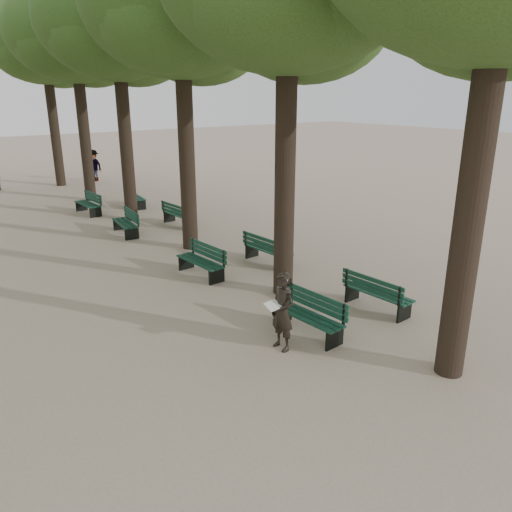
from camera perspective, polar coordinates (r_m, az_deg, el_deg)
ground at (r=10.55m, az=7.24°, el=-10.97°), size 120.00×120.00×0.00m
tree_central_2 at (r=16.79m, az=-8.66°, el=26.74°), size 6.00×6.00×9.95m
tree_central_3 at (r=21.27m, az=-15.70°, el=24.49°), size 6.00×6.00×9.95m
tree_central_4 at (r=25.94m, az=-20.11°, el=22.86°), size 6.00×6.00×9.95m
tree_central_5 at (r=30.71m, az=-23.10°, el=21.66°), size 6.00×6.00×9.95m
bench_left_0 at (r=11.15m, az=5.92°, el=-7.66°), size 0.69×1.83×0.92m
bench_left_1 at (r=14.60m, az=-6.33°, el=-1.27°), size 0.68×1.83×0.92m
bench_left_2 at (r=19.38m, az=-14.68°, el=3.17°), size 0.77×1.85×0.92m
bench_left_3 at (r=23.18m, az=-18.63°, el=5.24°), size 0.67×1.83×0.92m
bench_right_0 at (r=12.65m, az=13.69°, el=-4.86°), size 0.67×1.83×0.92m
bench_right_1 at (r=15.59m, az=1.36°, el=0.12°), size 0.67×1.83×0.92m
bench_right_2 at (r=20.28m, az=-8.74°, el=4.22°), size 0.67×1.83×0.92m
bench_right_3 at (r=24.08m, az=-13.62°, el=6.14°), size 0.81×1.86×0.92m
man_with_map at (r=10.29m, az=3.04°, el=-6.37°), size 0.61×0.68×1.68m
pedestrian_b at (r=31.77m, az=-18.06°, el=9.81°), size 0.83×1.24×1.86m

